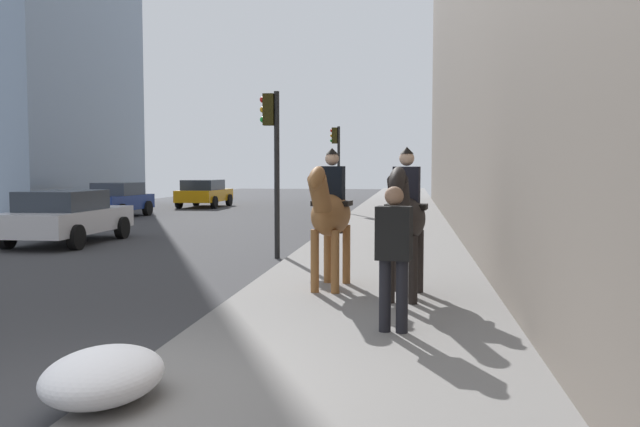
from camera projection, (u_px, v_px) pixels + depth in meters
name	position (u px, v px, depth m)	size (l,w,h in m)	color
sidewalk_slab	(325.00, 416.00, 5.24)	(120.00, 3.95, 0.12)	slate
mounted_horse_near	(330.00, 212.00, 10.41)	(2.15, 0.70, 2.23)	brown
mounted_horse_far	(405.00, 216.00, 9.61)	(2.15, 0.72, 2.22)	black
pedestrian_greeting	(394.00, 249.00, 7.63)	(0.32, 0.44, 1.70)	black
car_near_lane	(67.00, 216.00, 17.73)	(4.35, 2.10, 1.44)	silver
car_mid_lane	(116.00, 199.00, 27.45)	(3.92, 2.05, 1.44)	navy
car_far_lane	(204.00, 193.00, 34.59)	(4.12, 2.17, 1.44)	orange
traffic_light_near_curb	(273.00, 147.00, 14.69)	(0.20, 0.44, 3.73)	black
traffic_light_far_curb	(337.00, 156.00, 29.10)	(0.20, 0.44, 3.88)	black
snow_pile_near	(104.00, 376.00, 5.40)	(1.22, 0.94, 0.42)	white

